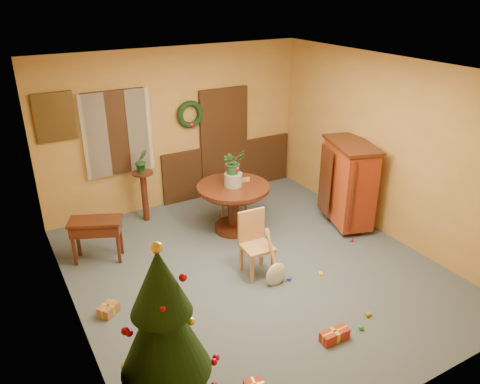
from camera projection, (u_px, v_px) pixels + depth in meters
room_envelope at (189, 145)px, 8.71m from camera, size 5.50×5.50×5.50m
dining_table at (233, 199)px, 7.80m from camera, size 1.21×1.21×0.83m
urn at (233, 180)px, 7.65m from camera, size 0.30×0.30×0.22m
centerpiece_plant at (233, 162)px, 7.52m from camera, size 0.37×0.32×0.41m
chair_near at (255, 241)px, 6.69m from camera, size 0.44×0.44×0.96m
chair_far at (236, 199)px, 8.03m from camera, size 0.42×0.42×0.90m
guitar at (277, 261)px, 6.45m from camera, size 0.37×0.52×0.75m
plant_stand at (144, 191)px, 8.15m from camera, size 0.36×0.36×0.92m
stand_plant at (141, 161)px, 7.92m from camera, size 0.25×0.21×0.41m
christmas_tree at (166, 360)px, 3.89m from camera, size 1.05×1.05×2.16m
writing_desk at (96, 230)px, 6.99m from camera, size 0.85×0.66×0.68m
sideboard at (348, 182)px, 7.95m from camera, size 0.94×1.29×1.48m
gift_c at (109, 309)px, 5.98m from camera, size 0.31×0.29×0.14m
gift_d at (335, 335)px, 5.55m from camera, size 0.37×0.15×0.13m
toy_a at (289, 278)px, 6.68m from camera, size 0.09×0.09×0.05m
toy_b at (361, 328)px, 5.72m from camera, size 0.06×0.06×0.06m
toy_c at (321, 274)px, 6.78m from camera, size 0.08×0.09×0.05m
toy_d at (352, 240)px, 7.66m from camera, size 0.06×0.06×0.06m
toy_e at (368, 315)px, 5.96m from camera, size 0.08×0.05×0.05m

